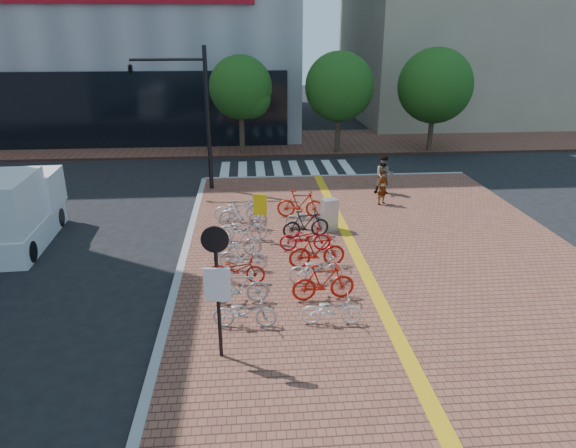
{
  "coord_description": "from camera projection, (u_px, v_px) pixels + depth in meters",
  "views": [
    {
      "loc": [
        -1.67,
        -14.34,
        7.51
      ],
      "look_at": [
        -0.38,
        1.88,
        1.3
      ],
      "focal_mm": 32.0,
      "sensor_mm": 36.0,
      "label": 1
    }
  ],
  "objects": [
    {
      "name": "bike_6",
      "position": [
        243.0,
        214.0,
        20.0
      ],
      "size": [
        1.97,
        0.81,
        1.15
      ],
      "primitive_type": "imported",
      "rotation": [
        0.0,
        0.0,
        1.43
      ],
      "color": "#A1A2A6",
      "rests_on": "sidewalk"
    },
    {
      "name": "bike_0",
      "position": [
        245.0,
        312.0,
        13.39
      ],
      "size": [
        1.72,
        0.72,
        0.88
      ],
      "primitive_type": "imported",
      "rotation": [
        0.0,
        0.0,
        1.49
      ],
      "color": "#AFAFB4",
      "rests_on": "sidewalk"
    },
    {
      "name": "ground",
      "position": [
        305.0,
        283.0,
        16.16
      ],
      "size": [
        120.0,
        120.0,
        0.0
      ],
      "primitive_type": "plane",
      "color": "black",
      "rests_on": "ground"
    },
    {
      "name": "bike_7",
      "position": [
        238.0,
        209.0,
        20.79
      ],
      "size": [
        1.95,
        0.77,
        1.01
      ],
      "primitive_type": "imported",
      "rotation": [
        0.0,
        0.0,
        1.62
      ],
      "color": "silver",
      "rests_on": "sidewalk"
    },
    {
      "name": "sidewalk",
      "position": [
        460.0,
        377.0,
        11.7
      ],
      "size": [
        14.0,
        34.0,
        0.15
      ],
      "primitive_type": "cube",
      "color": "brown",
      "rests_on": "ground"
    },
    {
      "name": "bike_9",
      "position": [
        323.0,
        282.0,
        14.72
      ],
      "size": [
        1.89,
        0.7,
        1.11
      ],
      "primitive_type": "imported",
      "rotation": [
        0.0,
        0.0,
        1.67
      ],
      "color": "red",
      "rests_on": "sidewalk"
    },
    {
      "name": "traffic_light_pole",
      "position": [
        173.0,
        93.0,
        23.54
      ],
      "size": [
        3.58,
        1.38,
        6.67
      ],
      "color": "black",
      "rests_on": "sidewalk"
    },
    {
      "name": "far_sidewalk",
      "position": [
        272.0,
        143.0,
        35.68
      ],
      "size": [
        70.0,
        8.0,
        0.15
      ],
      "primitive_type": "cube",
      "color": "brown",
      "rests_on": "ground"
    },
    {
      "name": "bike_11",
      "position": [
        317.0,
        251.0,
        16.74
      ],
      "size": [
        1.93,
        0.75,
        1.13
      ],
      "primitive_type": "imported",
      "rotation": [
        0.0,
        0.0,
        1.69
      ],
      "color": "#A1130B",
      "rests_on": "sidewalk"
    },
    {
      "name": "box_truck",
      "position": [
        14.0,
        211.0,
        18.56
      ],
      "size": [
        2.33,
        4.94,
        2.8
      ],
      "color": "white",
      "rests_on": "ground"
    },
    {
      "name": "bike_14",
      "position": [
        306.0,
        218.0,
        20.02
      ],
      "size": [
        1.7,
        0.85,
        0.85
      ],
      "primitive_type": "imported",
      "rotation": [
        0.0,
        0.0,
        1.39
      ],
      "color": "#AFB0B4",
      "rests_on": "sidewalk"
    },
    {
      "name": "bike_12",
      "position": [
        305.0,
        238.0,
        18.03
      ],
      "size": [
        1.82,
        0.67,
        0.95
      ],
      "primitive_type": "imported",
      "rotation": [
        0.0,
        0.0,
        1.55
      ],
      "color": "#B70D16",
      "rests_on": "sidewalk"
    },
    {
      "name": "street_trees",
      "position": [
        356.0,
        88.0,
        31.32
      ],
      "size": [
        16.2,
        4.6,
        6.35
      ],
      "color": "#38281E",
      "rests_on": "far_sidewalk"
    },
    {
      "name": "building_beige",
      "position": [
        473.0,
        10.0,
        44.08
      ],
      "size": [
        20.0,
        18.0,
        18.0
      ],
      "primitive_type": "cube",
      "color": "gray",
      "rests_on": "ground"
    },
    {
      "name": "pedestrian_a",
      "position": [
        383.0,
        187.0,
        22.7
      ],
      "size": [
        0.68,
        0.63,
        1.56
      ],
      "primitive_type": "imported",
      "rotation": [
        0.0,
        0.0,
        0.63
      ],
      "color": "gray",
      "rests_on": "sidewalk"
    },
    {
      "name": "bike_8",
      "position": [
        331.0,
        310.0,
        13.52
      ],
      "size": [
        1.65,
        0.68,
        0.85
      ],
      "primitive_type": "imported",
      "rotation": [
        0.0,
        0.0,
        1.5
      ],
      "color": "silver",
      "rests_on": "sidewalk"
    },
    {
      "name": "bike_1",
      "position": [
        239.0,
        287.0,
        14.53
      ],
      "size": [
        1.7,
        0.55,
        1.01
      ],
      "primitive_type": "imported",
      "rotation": [
        0.0,
        0.0,
        1.61
      ],
      "color": "#A2A3A7",
      "rests_on": "sidewalk"
    },
    {
      "name": "bike_2",
      "position": [
        237.0,
        269.0,
        15.73
      ],
      "size": [
        1.81,
        0.83,
        0.92
      ],
      "primitive_type": "imported",
      "rotation": [
        0.0,
        0.0,
        1.44
      ],
      "color": "#9F140B",
      "rests_on": "sidewalk"
    },
    {
      "name": "kerb_north",
      "position": [
        336.0,
        177.0,
        27.53
      ],
      "size": [
        14.0,
        0.25,
        0.15
      ],
      "primitive_type": "cube",
      "color": "gray",
      "rests_on": "ground"
    },
    {
      "name": "yellow_sign",
      "position": [
        260.0,
        209.0,
        18.57
      ],
      "size": [
        0.49,
        0.16,
        1.81
      ],
      "color": "#B7B7BC",
      "rests_on": "sidewalk"
    },
    {
      "name": "bike_10",
      "position": [
        316.0,
        268.0,
        15.78
      ],
      "size": [
        1.81,
        0.83,
        0.92
      ],
      "primitive_type": "imported",
      "rotation": [
        0.0,
        0.0,
        1.7
      ],
      "color": "silver",
      "rests_on": "sidewalk"
    },
    {
      "name": "bike_15",
      "position": [
        300.0,
        204.0,
        21.19
      ],
      "size": [
        1.99,
        0.77,
        1.17
      ],
      "primitive_type": "imported",
      "rotation": [
        0.0,
        0.0,
        1.45
      ],
      "color": "red",
      "rests_on": "sidewalk"
    },
    {
      "name": "pedestrian_b",
      "position": [
        384.0,
        175.0,
        24.16
      ],
      "size": [
        0.99,
        0.83,
        1.82
      ],
      "primitive_type": "imported",
      "rotation": [
        0.0,
        0.0,
        -0.17
      ],
      "color": "#4E5463",
      "rests_on": "sidewalk"
    },
    {
      "name": "notice_sign",
      "position": [
        217.0,
        277.0,
        11.54
      ],
      "size": [
        0.62,
        0.16,
        3.37
      ],
      "color": "black",
      "rests_on": "sidewalk"
    },
    {
      "name": "tactile_strip",
      "position": [
        417.0,
        376.0,
        11.59
      ],
      "size": [
        0.4,
        34.0,
        0.01
      ],
      "primitive_type": "cube",
      "color": "gold",
      "rests_on": "sidewalk"
    },
    {
      "name": "bike_4",
      "position": [
        237.0,
        242.0,
        17.6
      ],
      "size": [
        1.72,
        0.6,
        1.01
      ],
      "primitive_type": "imported",
      "rotation": [
        0.0,
        0.0,
        1.49
      ],
      "color": "#AAAAAE",
      "rests_on": "sidewalk"
    },
    {
      "name": "utility_box",
      "position": [
        329.0,
        215.0,
        19.78
      ],
      "size": [
        0.68,
        0.57,
        1.27
      ],
      "primitive_type": "cube",
      "rotation": [
        0.0,
        0.0,
        0.29
      ],
      "color": "#B3B2B7",
      "rests_on": "sidewalk"
    },
    {
      "name": "bike_13",
      "position": [
        306.0,
        224.0,
        19.12
      ],
      "size": [
        1.86,
        0.83,
        1.08
      ],
      "primitive_type": "imported",
      "rotation": [
        0.0,
        0.0,
        1.76
      ],
      "color": "black",
      "rests_on": "sidewalk"
    },
    {
      "name": "crosswalk",
      "position": [
        287.0,
        169.0,
        29.23
      ],
      "size": [
        7.5,
        4.0,
        0.01
      ],
      "color": "silver",
      "rests_on": "ground"
    },
    {
      "name": "kerb_west",
      "position": [
        148.0,
        393.0,
        11.18
      ],
      "size": [
        0.25,
        34.0,
        0.15
      ],
      "primitive_type": "cube",
      "color": "gray",
      "rests_on": "ground"
    },
    {
      "name": "bike_3",
      "position": [
        243.0,
        256.0,
        16.57
      ],
      "size": [
        1.65,
        0.72,
        0.96
      ],
      "primitive_type": "imported",
      "rotation": [
        0.0,
        0.0,
        1.4
      ],
      "color": "silver",
      "rests_on": "sidewalk"
    },
    {
      "name": "bike_5",
      "position": [
        242.0,
        228.0,
        18.86
      ],
      "size": [
        1.85,
        0.67,
        0.96
      ],
      "primitive_type": "imported",
      "rotation": [
        0.0,
        0.0,
        1.59
      ],
      "color": "silver",
      "rests_on": "sidewalk"
    }
  ]
}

